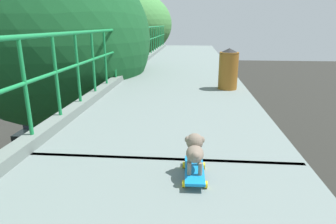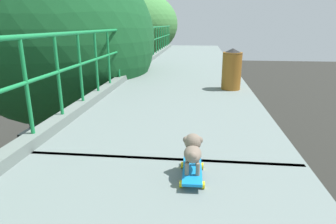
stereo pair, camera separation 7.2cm
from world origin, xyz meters
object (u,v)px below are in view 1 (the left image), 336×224
Objects in this scene: car_black_sixth at (43,128)px; litter_bin at (228,68)px; car_silver_fifth at (72,151)px; car_grey_seventh at (113,110)px; city_bus at (108,71)px; small_dog at (195,149)px; toy_skateboard at (194,170)px.

car_black_sixth is 16.25m from litter_bin.
car_silver_fifth reaches higher than car_grey_seventh.
car_silver_fifth is at bearing -79.36° from city_bus.
small_dog is at bearing -56.59° from car_black_sixth.
small_dog reaches higher than city_bus.
car_black_sixth is 7.44× the size of toy_skateboard.
small_dog is (6.40, -11.47, 5.52)m from car_silver_fifth.
small_dog reaches higher than toy_skateboard.
city_bus is 33.63m from toy_skateboard.
small_dog is at bearing -60.83° from car_silver_fifth.
small_dog is (-0.00, 0.03, 0.20)m from toy_skateboard.
car_grey_seventh is at bearing 88.63° from car_silver_fifth.
litter_bin is at bearing -65.86° from car_grey_seventh.
car_grey_seventh is at bearing 107.94° from toy_skateboard.
car_silver_fifth is at bearing 132.61° from litter_bin.
litter_bin is (10.47, -11.07, 5.64)m from car_black_sixth.
small_dog is (9.77, -14.82, 5.47)m from car_black_sixth.
small_dog is (6.22, -19.18, 5.50)m from car_grey_seventh.
city_bus is (-0.44, 16.93, 1.12)m from car_black_sixth.
city_bus is 33.63m from small_dog.
toy_skateboard is (6.40, -11.49, 5.32)m from car_silver_fifth.
car_grey_seventh is 0.39× the size of city_bus.
car_silver_fifth is at bearing 119.17° from small_dog.
car_grey_seventh is at bearing 114.14° from litter_bin.
small_dog is at bearing -72.17° from city_bus.
city_bus reaches higher than car_grey_seventh.
toy_skateboard reaches higher than car_black_sixth.
city_bus is 19.98× the size of toy_skateboard.
city_bus is (-3.81, 20.28, 1.16)m from car_silver_fifth.
car_grey_seventh is 20.90m from small_dog.
small_dog is 0.44× the size of litter_bin.
car_silver_fifth is 4.89× the size of litter_bin.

